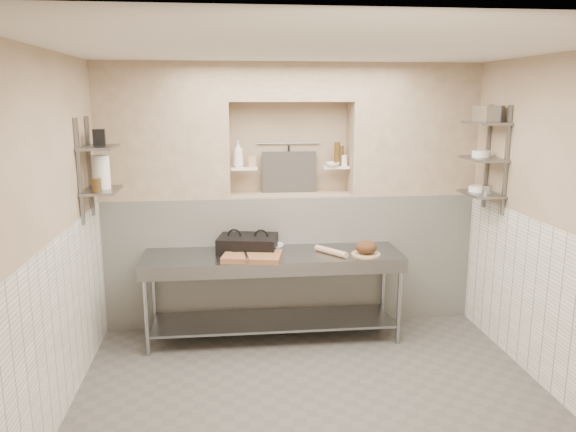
{
  "coord_description": "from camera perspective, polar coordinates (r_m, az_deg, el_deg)",
  "views": [
    {
      "loc": [
        -0.68,
        -4.24,
        2.45
      ],
      "look_at": [
        -0.12,
        0.9,
        1.35
      ],
      "focal_mm": 35.0,
      "sensor_mm": 36.0,
      "label": 1
    }
  ],
  "objects": [
    {
      "name": "bread_board",
      "position": [
        5.68,
        7.92,
        -3.86
      ],
      "size": [
        0.29,
        0.29,
        0.02
      ],
      "primitive_type": "cylinder",
      "color": "tan",
      "rests_on": "prep_table"
    },
    {
      "name": "mixing_bowl",
      "position": [
        5.83,
        -1.55,
        -3.14
      ],
      "size": [
        0.25,
        0.25,
        0.05
      ],
      "primitive_type": "imported",
      "rotation": [
        0.0,
        0.0,
        -0.13
      ],
      "color": "white",
      "rests_on": "prep_table"
    },
    {
      "name": "wall_shelf_right_upper",
      "position": [
        5.86,
        19.46,
        8.9
      ],
      "size": [
        0.3,
        0.5,
        0.03
      ],
      "primitive_type": "cube",
      "color": "slate",
      "rests_on": "wall_right"
    },
    {
      "name": "bowl_right",
      "position": [
        6.0,
        18.72,
        2.64
      ],
      "size": [
        0.18,
        0.18,
        0.05
      ],
      "primitive_type": "cylinder",
      "color": "white",
      "rests_on": "wall_shelf_right_lower"
    },
    {
      "name": "prep_table",
      "position": [
        5.73,
        -1.5,
        -6.37
      ],
      "size": [
        2.6,
        0.7,
        0.9
      ],
      "color": "gray",
      "rests_on": "floor"
    },
    {
      "name": "shelf_rail_left_b",
      "position": [
        5.29,
        -20.41,
        4.2
      ],
      "size": [
        0.03,
        0.03,
        0.95
      ],
      "primitive_type": "cube",
      "color": "slate",
      "rests_on": "wall_left"
    },
    {
      "name": "alcove_shelf_right",
      "position": [
        6.15,
        4.89,
        4.97
      ],
      "size": [
        0.28,
        0.16,
        0.02
      ],
      "primitive_type": "cube",
      "color": "white",
      "rests_on": "backwall_lower"
    },
    {
      "name": "wall_left",
      "position": [
        4.57,
        -23.48,
        -2.27
      ],
      "size": [
        0.1,
        3.9,
        2.8
      ],
      "primitive_type": "cube",
      "color": "tan",
      "rests_on": "ground"
    },
    {
      "name": "basket_right",
      "position": [
        5.83,
        19.65,
        9.76
      ],
      "size": [
        0.24,
        0.27,
        0.16
      ],
      "primitive_type": "cube",
      "rotation": [
        0.0,
        0.0,
        0.15
      ],
      "color": "gray",
      "rests_on": "wall_shelf_right_upper"
    },
    {
      "name": "bowl_alcove",
      "position": [
        6.08,
        4.53,
        5.23
      ],
      "size": [
        0.2,
        0.2,
        0.05
      ],
      "primitive_type": "imported",
      "rotation": [
        0.0,
        0.0,
        -0.4
      ],
      "color": "white",
      "rests_on": "alcove_shelf_right"
    },
    {
      "name": "wainscot_left",
      "position": [
        4.77,
        -22.07,
        -10.45
      ],
      "size": [
        0.02,
        3.9,
        1.4
      ],
      "primitive_type": "cube",
      "color": "white",
      "rests_on": "floor"
    },
    {
      "name": "tongs",
      "position": [
        5.42,
        -4.25,
        -4.0
      ],
      "size": [
        0.04,
        0.28,
        0.03
      ],
      "primitive_type": "cylinder",
      "rotation": [
        1.57,
        0.0,
        0.06
      ],
      "color": "gray",
      "rests_on": "cutting_board"
    },
    {
      "name": "wall_shelf_left_upper",
      "position": [
        5.43,
        -18.68,
        6.64
      ],
      "size": [
        0.3,
        0.5,
        0.03
      ],
      "primitive_type": "cube",
      "color": "slate",
      "rests_on": "wall_left"
    },
    {
      "name": "backwall_lower",
      "position": [
        6.28,
        0.23,
        -4.18
      ],
      "size": [
        4.0,
        0.4,
        1.4
      ],
      "primitive_type": "cube",
      "color": "white",
      "rests_on": "floor"
    },
    {
      "name": "cutting_board",
      "position": [
        5.5,
        -3.66,
        -4.11
      ],
      "size": [
        0.62,
        0.49,
        0.05
      ],
      "primitive_type": "cube",
      "rotation": [
        0.0,
        0.0,
        -0.2
      ],
      "color": "brown",
      "rests_on": "prep_table"
    },
    {
      "name": "jug_left",
      "position": [
        5.5,
        -18.42,
        4.25
      ],
      "size": [
        0.15,
        0.15,
        0.31
      ],
      "primitive_type": "cylinder",
      "color": "white",
      "rests_on": "wall_shelf_left_lower"
    },
    {
      "name": "backwall_header",
      "position": [
        6.03,
        0.24,
        13.44
      ],
      "size": [
        1.3,
        0.4,
        0.4
      ],
      "primitive_type": "cube",
      "color": "tan",
      "rests_on": "backwall_lower"
    },
    {
      "name": "wainscot_right",
      "position": [
        5.31,
        24.71,
        -8.39
      ],
      "size": [
        0.02,
        3.9,
        1.4
      ],
      "primitive_type": "cube",
      "color": "white",
      "rests_on": "floor"
    },
    {
      "name": "wall_right",
      "position": [
        5.15,
        25.96,
        -0.98
      ],
      "size": [
        0.1,
        3.9,
        2.8
      ],
      "primitive_type": "cube",
      "color": "tan",
      "rests_on": "ground"
    },
    {
      "name": "knife_blade",
      "position": [
        5.58,
        -4.21,
        -3.64
      ],
      "size": [
        0.29,
        0.04,
        0.01
      ],
      "primitive_type": "cube",
      "rotation": [
        0.0,
        0.0,
        -0.02
      ],
      "color": "gray",
      "rests_on": "cutting_board"
    },
    {
      "name": "alcove_shelf_left",
      "position": [
        6.04,
        -4.5,
        4.84
      ],
      "size": [
        0.28,
        0.16,
        0.02
      ],
      "primitive_type": "cube",
      "color": "white",
      "rests_on": "backwall_lower"
    },
    {
      "name": "alcove_sill",
      "position": [
        6.12,
        0.23,
        2.22
      ],
      "size": [
        1.3,
        0.4,
        0.02
      ],
      "primitive_type": "cube",
      "color": "tan",
      "rests_on": "backwall_lower"
    },
    {
      "name": "wall_back",
      "position": [
        6.36,
        -0.02,
        2.51
      ],
      "size": [
        4.0,
        0.1,
        2.8
      ],
      "primitive_type": "cube",
      "color": "tan",
      "rests_on": "ground"
    },
    {
      "name": "condiment_a",
      "position": [
        6.17,
        5.4,
        6.11
      ],
      "size": [
        0.06,
        0.06,
        0.22
      ],
      "primitive_type": "cylinder",
      "color": "#452F12",
      "rests_on": "alcove_shelf_right"
    },
    {
      "name": "wall_front",
      "position": [
        2.56,
        10.0,
        -12.35
      ],
      "size": [
        4.0,
        0.1,
        2.8
      ],
      "primitive_type": "cube",
      "color": "tan",
      "rests_on": "ground"
    },
    {
      "name": "floor",
      "position": [
        4.97,
        2.63,
        -18.22
      ],
      "size": [
        4.0,
        3.9,
        0.1
      ],
      "primitive_type": "cube",
      "color": "#544F4A",
      "rests_on": "ground"
    },
    {
      "name": "backwall_pillar_right",
      "position": [
        6.33,
        12.39,
        8.57
      ],
      "size": [
        1.35,
        0.4,
        1.4
      ],
      "primitive_type": "cube",
      "color": "tan",
      "rests_on": "backwall_lower"
    },
    {
      "name": "wall_shelf_right_mid",
      "position": [
        5.89,
        19.23,
        5.5
      ],
      "size": [
        0.3,
        0.5,
        0.02
      ],
      "primitive_type": "cube",
      "color": "slate",
      "rests_on": "wall_right"
    },
    {
      "name": "jar_alcove",
      "position": [
        6.03,
        -3.67,
        5.53
      ],
      "size": [
        0.08,
        0.08,
        0.12
      ],
      "primitive_type": "cube",
      "color": "tan",
      "rests_on": "alcove_shelf_left"
    },
    {
      "name": "jar_left",
      "position": [
        5.29,
        -18.86,
        2.95
      ],
      "size": [
        0.08,
        0.08,
        0.13
      ],
      "primitive_type": "cylinder",
      "color": "#452F12",
      "rests_on": "wall_shelf_left_lower"
    },
    {
      "name": "shelf_rail_right_b",
      "position": [
        5.77,
        21.29,
        5.23
      ],
      "size": [
        0.03,
        0.03,
        1.05
      ],
      "primitive_type": "cube",
      "color": "slate",
      "rests_on": "wall_right"
    },
    {
      "name": "wall_shelf_right_lower",
      "position": [
        5.94,
        19.0,
        2.15
      ],
      "size": [
        0.3,
        0.5,
        0.02
      ],
      "primitive_type": "cube",
      "color": "slate",
      "rests_on": "wall_right"
    },
    {
      "name": "splash_panel",
      "position": [
        6.18,
        0.13,
        4.48
      ],
      "size": [
        0.6,
        0.08,
        0.45
      ],
      "primitive_type": "cube",
      "rotation": [
        -0.14,
        0.0,
        0.0
      ],
      "color": "#383330",
      "rests_on": "alcove_sill"
    },
    {
      "name": "bread_loaf",
      "position": [
        5.66,
        7.94,
        -3.14
      ],
      "size": [
        0.22,
        0.22,
        0.13
      ],
      "primitive_type": "ellipsoid",
      "color": "#4C2D19",
      "rests_on": "bread_board"
    },
    {
      "name": "shelf_rail_right_a",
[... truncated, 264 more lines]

